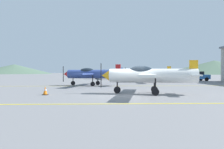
# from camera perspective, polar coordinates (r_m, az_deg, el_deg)

# --- Properties ---
(ground_plane) EXTENTS (400.00, 400.00, 0.00)m
(ground_plane) POSITION_cam_1_polar(r_m,az_deg,el_deg) (14.13, 4.86, -5.72)
(ground_plane) COLOR slate
(apron_line_near) EXTENTS (80.00, 0.16, 0.01)m
(apron_line_near) POSITION_cam_1_polar(r_m,az_deg,el_deg) (10.36, 7.36, -8.10)
(apron_line_near) COLOR yellow
(apron_line_near) RESTS_ON ground_plane
(apron_line_far) EXTENTS (80.00, 0.16, 0.01)m
(apron_line_far) POSITION_cam_1_polar(r_m,az_deg,el_deg) (22.75, 2.30, -3.21)
(apron_line_far) COLOR yellow
(apron_line_far) RESTS_ON ground_plane
(airplane_near) EXTENTS (7.03, 8.02, 2.40)m
(airplane_near) POSITION_cam_1_polar(r_m,az_deg,el_deg) (14.91, 10.14, -0.17)
(airplane_near) COLOR white
(airplane_near) RESTS_ON ground_plane
(airplane_mid) EXTENTS (7.03, 7.98, 2.40)m
(airplane_mid) POSITION_cam_1_polar(r_m,az_deg,el_deg) (23.42, -5.72, 0.21)
(airplane_mid) COLOR #33478C
(airplane_mid) RESTS_ON ground_plane
(airplane_far) EXTENTS (6.93, 8.00, 2.40)m
(airplane_far) POSITION_cam_1_polar(r_m,az_deg,el_deg) (30.96, 10.19, 0.35)
(airplane_far) COLOR silver
(airplane_far) RESTS_ON ground_plane
(airplane_back) EXTENTS (6.98, 8.03, 2.40)m
(airplane_back) POSITION_cam_1_polar(r_m,az_deg,el_deg) (42.61, -1.41, 0.50)
(airplane_back) COLOR silver
(airplane_back) RESTS_ON ground_plane
(car_sedan) EXTENTS (4.44, 2.33, 1.62)m
(car_sedan) POSITION_cam_1_polar(r_m,az_deg,el_deg) (37.80, 22.31, -0.38)
(car_sedan) COLOR #3372BF
(car_sedan) RESTS_ON ground_plane
(traffic_cone_front) EXTENTS (0.36, 0.36, 0.59)m
(traffic_cone_front) POSITION_cam_1_polar(r_m,az_deg,el_deg) (14.84, -18.14, -4.32)
(traffic_cone_front) COLOR black
(traffic_cone_front) RESTS_ON ground_plane
(hill_left) EXTENTS (51.69, 51.69, 6.64)m
(hill_left) POSITION_cam_1_polar(r_m,az_deg,el_deg) (157.84, -25.60, 1.39)
(hill_left) COLOR #4C6651
(hill_left) RESTS_ON ground_plane
(hill_centerleft) EXTENTS (69.20, 69.20, 8.80)m
(hill_centerleft) POSITION_cam_1_polar(r_m,az_deg,el_deg) (149.25, 26.66, 1.83)
(hill_centerleft) COLOR #4C6651
(hill_centerleft) RESTS_ON ground_plane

